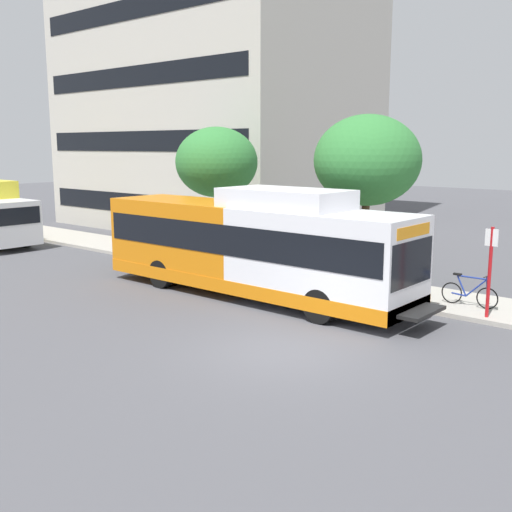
{
  "coord_description": "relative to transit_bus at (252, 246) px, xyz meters",
  "views": [
    {
      "loc": [
        -11.23,
        -8.76,
        4.96
      ],
      "look_at": [
        2.87,
        3.26,
        1.6
      ],
      "focal_mm": 42.67,
      "sensor_mm": 36.0,
      "label": 1
    }
  ],
  "objects": [
    {
      "name": "street_tree_near_stop",
      "position": [
        3.98,
        -1.92,
        2.75
      ],
      "size": [
        3.75,
        3.75,
        5.92
      ],
      "color": "#4C3823",
      "rests_on": "sidewalk_curb"
    },
    {
      "name": "bicycle_parked",
      "position": [
        2.95,
        -6.21,
        -1.14
      ],
      "size": [
        0.52,
        1.76,
        1.02
      ],
      "color": "black",
      "rests_on": "sidewalk_curb"
    },
    {
      "name": "lattice_comm_tower",
      "position": [
        12.34,
        27.52,
        9.35
      ],
      "size": [
        1.1,
        1.1,
        32.9
      ],
      "color": "#B7B7BC",
      "rests_on": "ground"
    },
    {
      "name": "ground_plane",
      "position": [
        -3.73,
        3.82,
        -1.7
      ],
      "size": [
        120.0,
        120.0,
        0.0
      ],
      "primitive_type": "plane",
      "color": "#4C4C51"
    },
    {
      "name": "street_tree_mid_block",
      "position": [
        4.16,
        5.61,
        2.55
      ],
      "size": [
        3.56,
        3.56,
        5.64
      ],
      "color": "#4C3823",
      "rests_on": "sidewalk_curb"
    },
    {
      "name": "bus_stop_sign_pole",
      "position": [
        2.09,
        -7.07,
        -0.05
      ],
      "size": [
        0.1,
        0.36,
        2.6
      ],
      "color": "red",
      "rests_on": "sidewalk_curb"
    },
    {
      "name": "sidewalk_curb",
      "position": [
        3.27,
        1.82,
        -1.63
      ],
      "size": [
        3.0,
        56.0,
        0.14
      ],
      "primitive_type": "cube",
      "color": "#A8A399",
      "rests_on": "ground"
    },
    {
      "name": "transit_bus",
      "position": [
        0.0,
        0.0,
        0.0
      ],
      "size": [
        2.58,
        12.25,
        3.65
      ],
      "color": "white",
      "rests_on": "ground"
    }
  ]
}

